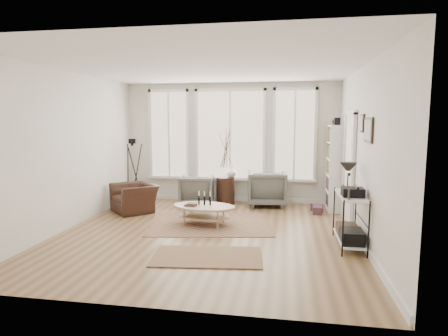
% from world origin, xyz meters
% --- Properties ---
extents(room, '(5.50, 5.54, 2.90)m').
position_xyz_m(room, '(0.02, 0.03, 1.43)').
color(room, '#936F48').
rests_on(room, ground).
extents(bay_window, '(4.14, 0.12, 2.24)m').
position_xyz_m(bay_window, '(0.00, 2.71, 1.61)').
color(bay_window, tan).
rests_on(bay_window, ground).
extents(door, '(0.09, 1.06, 2.22)m').
position_xyz_m(door, '(2.57, 1.15, 1.12)').
color(door, white).
rests_on(door, ground).
extents(bookcase, '(0.31, 0.85, 2.06)m').
position_xyz_m(bookcase, '(2.44, 2.23, 0.96)').
color(bookcase, white).
rests_on(bookcase, ground).
extents(low_shelf, '(0.38, 1.08, 1.30)m').
position_xyz_m(low_shelf, '(2.38, -0.30, 0.51)').
color(low_shelf, white).
rests_on(low_shelf, ground).
extents(wall_art, '(0.04, 0.88, 0.44)m').
position_xyz_m(wall_art, '(2.58, -0.27, 1.88)').
color(wall_art, black).
rests_on(wall_art, ground).
extents(rug_main, '(2.54, 2.06, 0.01)m').
position_xyz_m(rug_main, '(-0.06, 0.59, 0.01)').
color(rug_main, brown).
rests_on(rug_main, ground).
extents(rug_runner, '(1.68, 1.06, 0.01)m').
position_xyz_m(rug_runner, '(0.25, -1.17, 0.01)').
color(rug_runner, brown).
rests_on(rug_runner, ground).
extents(coffee_table, '(1.29, 0.91, 0.55)m').
position_xyz_m(coffee_table, '(-0.18, 0.51, 0.30)').
color(coffee_table, tan).
rests_on(coffee_table, ground).
extents(armchair_left, '(0.85, 0.87, 0.72)m').
position_xyz_m(armchair_left, '(-0.71, 2.18, 0.36)').
color(armchair_left, slate).
rests_on(armchair_left, ground).
extents(armchair_right, '(0.97, 0.99, 0.82)m').
position_xyz_m(armchair_right, '(0.92, 2.38, 0.41)').
color(armchair_right, slate).
rests_on(armchair_right, ground).
extents(side_table, '(0.43, 0.43, 1.83)m').
position_xyz_m(side_table, '(-0.06, 2.39, 0.88)').
color(side_table, '#331B12').
rests_on(side_table, ground).
extents(vase, '(0.27, 0.27, 0.25)m').
position_xyz_m(vase, '(0.08, 2.44, 0.78)').
color(vase, silver).
rests_on(vase, side_table).
extents(accent_chair, '(1.24, 1.24, 0.61)m').
position_xyz_m(accent_chair, '(-1.93, 1.31, 0.30)').
color(accent_chair, '#331B12').
rests_on(accent_chair, ground).
extents(tripod_camera, '(0.55, 0.55, 1.57)m').
position_xyz_m(tripod_camera, '(-2.24, 2.03, 0.72)').
color(tripod_camera, black).
rests_on(tripod_camera, ground).
extents(book_stack_near, '(0.26, 0.30, 0.16)m').
position_xyz_m(book_stack_near, '(2.05, 1.97, 0.08)').
color(book_stack_near, maroon).
rests_on(book_stack_near, ground).
extents(book_stack_far, '(0.21, 0.26, 0.16)m').
position_xyz_m(book_stack_far, '(2.05, 1.73, 0.08)').
color(book_stack_far, maroon).
rests_on(book_stack_far, ground).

